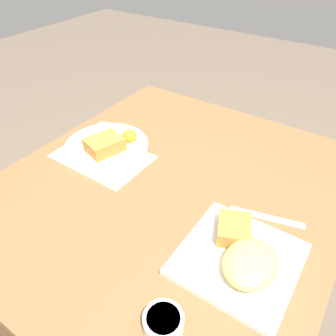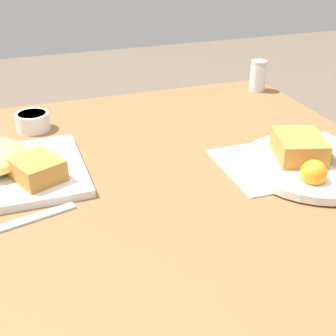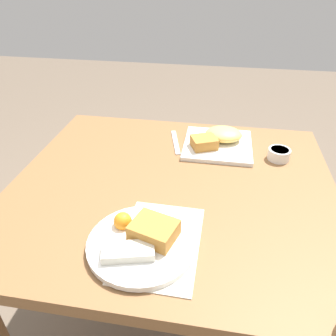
{
  "view_description": "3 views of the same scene",
  "coord_description": "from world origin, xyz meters",
  "px_view_note": "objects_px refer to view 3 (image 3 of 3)",
  "views": [
    {
      "loc": [
        -0.54,
        -0.36,
        1.34
      ],
      "look_at": [
        0.01,
        0.02,
        0.82
      ],
      "focal_mm": 35.0,
      "sensor_mm": 36.0,
      "label": 1
    },
    {
      "loc": [
        0.63,
        -0.24,
        1.17
      ],
      "look_at": [
        0.03,
        -0.02,
        0.83
      ],
      "focal_mm": 50.0,
      "sensor_mm": 36.0,
      "label": 2
    },
    {
      "loc": [
        -0.12,
        0.77,
        1.34
      ],
      "look_at": [
        0.02,
        -0.03,
        0.81
      ],
      "focal_mm": 35.0,
      "sensor_mm": 36.0,
      "label": 3
    }
  ],
  "objects_px": {
    "plate_square_near": "(218,141)",
    "plate_oval_far": "(142,240)",
    "sauce_ramekin": "(279,154)",
    "butter_knife": "(176,142)"
  },
  "relations": [
    {
      "from": "sauce_ramekin",
      "to": "butter_knife",
      "type": "height_order",
      "value": "sauce_ramekin"
    },
    {
      "from": "plate_square_near",
      "to": "plate_oval_far",
      "type": "bearing_deg",
      "value": 73.17
    },
    {
      "from": "sauce_ramekin",
      "to": "plate_square_near",
      "type": "bearing_deg",
      "value": -15.66
    },
    {
      "from": "sauce_ramekin",
      "to": "butter_knife",
      "type": "xyz_separation_m",
      "value": [
        0.35,
        -0.05,
        -0.02
      ]
    },
    {
      "from": "plate_square_near",
      "to": "butter_knife",
      "type": "height_order",
      "value": "plate_square_near"
    },
    {
      "from": "plate_oval_far",
      "to": "sauce_ramekin",
      "type": "height_order",
      "value": "plate_oval_far"
    },
    {
      "from": "plate_oval_far",
      "to": "butter_knife",
      "type": "height_order",
      "value": "plate_oval_far"
    },
    {
      "from": "plate_square_near",
      "to": "butter_knife",
      "type": "relative_size",
      "value": 1.35
    },
    {
      "from": "sauce_ramekin",
      "to": "plate_oval_far",
      "type": "bearing_deg",
      "value": 51.84
    },
    {
      "from": "plate_square_near",
      "to": "sauce_ramekin",
      "type": "relative_size",
      "value": 3.28
    }
  ]
}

